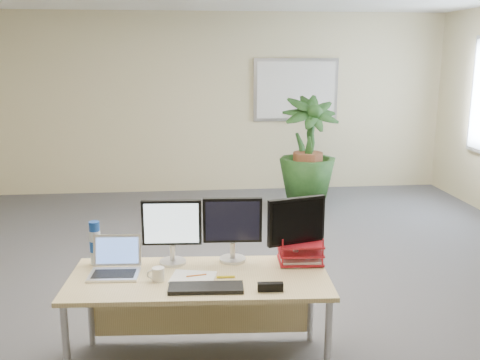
{
  "coord_description": "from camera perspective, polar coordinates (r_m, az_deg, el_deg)",
  "views": [
    {
      "loc": [
        -0.48,
        -4.15,
        2.05
      ],
      "look_at": [
        -0.02,
        0.35,
        1.0
      ],
      "focal_mm": 40.0,
      "sensor_mm": 36.0,
      "label": 1
    }
  ],
  "objects": [
    {
      "name": "yellow_highlighter",
      "position": [
        3.51,
        -1.52,
        -10.29
      ],
      "size": [
        0.12,
        0.02,
        0.02
      ],
      "primitive_type": "cylinder",
      "rotation": [
        0.0,
        1.57,
        -0.03
      ],
      "color": "yellow",
      "rests_on": "desk"
    },
    {
      "name": "desk",
      "position": [
        3.68,
        -4.29,
        -11.58
      ],
      "size": [
        1.73,
        0.81,
        0.65
      ],
      "color": "#D5BA7D",
      "rests_on": "floor"
    },
    {
      "name": "floor_plant",
      "position": [
        7.27,
        7.25,
        2.66
      ],
      "size": [
        0.95,
        0.95,
        1.5
      ],
      "primitive_type": "imported",
      "rotation": [
        0.0,
        0.0,
        0.14
      ],
      "color": "#173B15",
      "rests_on": "floor"
    },
    {
      "name": "whiteboard",
      "position": [
        8.31,
        5.98,
        9.53
      ],
      "size": [
        1.3,
        0.04,
        0.95
      ],
      "color": "#B7B6BC",
      "rests_on": "back_wall"
    },
    {
      "name": "laptop",
      "position": [
        3.67,
        -13.13,
        -8.71
      ],
      "size": [
        0.34,
        0.3,
        0.23
      ],
      "color": "white",
      "rests_on": "desk"
    },
    {
      "name": "monitor_right",
      "position": [
        3.7,
        -0.81,
        -4.83
      ],
      "size": [
        0.41,
        0.18,
        0.45
      ],
      "color": "silver",
      "rests_on": "desk"
    },
    {
      "name": "spiral_notebook",
      "position": [
        3.52,
        -5.02,
        -10.32
      ],
      "size": [
        0.32,
        0.27,
        0.01
      ],
      "primitive_type": "cube",
      "rotation": [
        0.0,
        0.0,
        -0.23
      ],
      "color": "white",
      "rests_on": "desk"
    },
    {
      "name": "monitor_left",
      "position": [
        3.69,
        -7.29,
        -5.05
      ],
      "size": [
        0.41,
        0.18,
        0.45
      ],
      "color": "silver",
      "rests_on": "desk"
    },
    {
      "name": "letter_tray",
      "position": [
        3.76,
        6.45,
        -7.8
      ],
      "size": [
        0.31,
        0.25,
        0.14
      ],
      "color": "#B11520",
      "rests_on": "desk"
    },
    {
      "name": "monitor_dark",
      "position": [
        3.68,
        6.03,
        -4.91
      ],
      "size": [
        0.41,
        0.19,
        0.47
      ],
      "color": "silver",
      "rests_on": "desk"
    },
    {
      "name": "keyboard",
      "position": [
        3.35,
        -3.66,
        -11.4
      ],
      "size": [
        0.47,
        0.18,
        0.03
      ],
      "primitive_type": "cube",
      "rotation": [
        0.0,
        0.0,
        -0.06
      ],
      "color": "black",
      "rests_on": "desk"
    },
    {
      "name": "water_bottle",
      "position": [
        3.81,
        -15.18,
        -6.6
      ],
      "size": [
        0.08,
        0.08,
        0.31
      ],
      "color": "silver",
      "rests_on": "desk"
    },
    {
      "name": "stapler",
      "position": [
        3.33,
        3.25,
        -11.31
      ],
      "size": [
        0.16,
        0.05,
        0.05
      ],
      "primitive_type": "cube",
      "rotation": [
        0.0,
        0.0,
        -0.06
      ],
      "color": "black",
      "rests_on": "desk"
    },
    {
      "name": "orange_pen",
      "position": [
        3.52,
        -4.67,
        -10.1
      ],
      "size": [
        0.13,
        0.03,
        0.01
      ],
      "primitive_type": "cylinder",
      "rotation": [
        0.0,
        1.57,
        0.18
      ],
      "color": "orange",
      "rests_on": "spiral_notebook"
    },
    {
      "name": "back_wall",
      "position": [
        8.2,
        -2.43,
        8.14
      ],
      "size": [
        7.0,
        0.04,
        2.7
      ],
      "primitive_type": "cube",
      "color": "beige",
      "rests_on": "floor"
    },
    {
      "name": "floor",
      "position": [
        4.66,
        0.72,
        -13.05
      ],
      "size": [
        8.0,
        8.0,
        0.0
      ],
      "primitive_type": "plane",
      "color": "#48484D",
      "rests_on": "ground"
    },
    {
      "name": "coffee_mug",
      "position": [
        3.49,
        -8.77,
        -9.91
      ],
      "size": [
        0.11,
        0.08,
        0.09
      ],
      "color": "white",
      "rests_on": "desk"
    }
  ]
}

